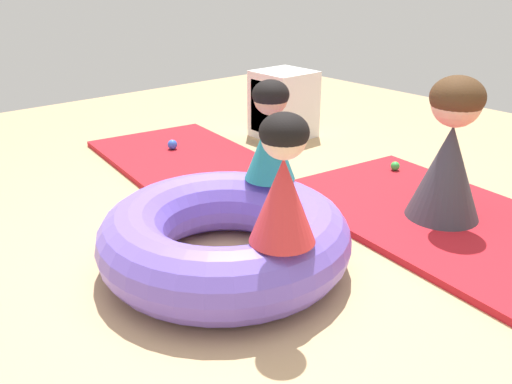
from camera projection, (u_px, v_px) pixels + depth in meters
The scene contains 10 objects.
ground_plane at pixel (245, 274), 2.67m from camera, with size 8.00×8.00×0.00m, color tan.
gym_mat_near_left at pixel (180, 156), 4.24m from camera, with size 1.40×1.00×0.04m, color #B21923.
gym_mat_far_right at pixel (440, 219), 3.20m from camera, with size 1.86×1.13×0.04m, color #B21923.
inflatable_cushion at pixel (225, 237), 2.66m from camera, with size 1.22×1.22×0.33m, color #7056D1.
child_in_red at pixel (283, 181), 2.18m from camera, with size 0.34×0.34×0.54m.
child_in_teal at pixel (270, 132), 2.85m from camera, with size 0.28×0.28×0.52m.
adult_seated at pixel (450, 151), 3.04m from camera, with size 0.52×0.52×0.81m.
play_ball_green at pixel (395, 166), 3.88m from camera, with size 0.06×0.06×0.06m, color green.
play_ball_blue at pixel (172, 144), 4.32m from camera, with size 0.08×0.08×0.08m, color blue.
storage_cube at pixel (281, 105), 4.68m from camera, with size 0.44×0.44×0.56m.
Camera 1 is at (1.79, -1.47, 1.38)m, focal length 38.85 mm.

